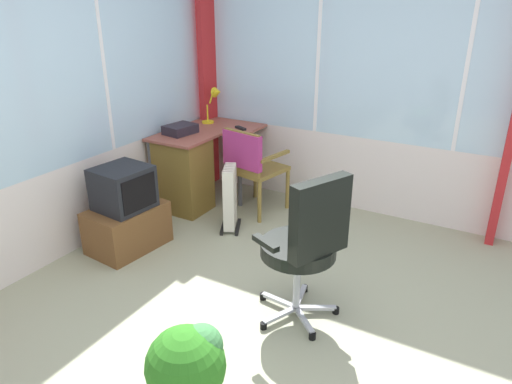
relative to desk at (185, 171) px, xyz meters
The scene contains 13 objects.
ground 2.22m from the desk, 128.43° to the right, with size 5.41×5.02×0.06m, color #9A9B7D.
north_window_panel 1.66m from the desk, 166.07° to the left, with size 4.41×0.07×2.62m.
east_window_panel 2.12m from the desk, 62.72° to the right, with size 0.07×4.02×2.62m.
curtain_corner 1.15m from the desk, 15.35° to the left, with size 0.24×0.07×2.52m, color red.
desk is the anchor object (origin of this frame).
desk_lamp 0.88m from the desk, ahead, with size 0.23×0.20×0.38m.
tv_remote 0.72m from the desk, 34.73° to the right, with size 0.04×0.15×0.02m, color black.
paper_tray 0.42m from the desk, 51.14° to the left, with size 0.30×0.23×0.09m, color #262029.
wooden_armchair 0.68m from the desk, 71.25° to the right, with size 0.57×0.57×0.87m.
office_chair 2.12m from the desk, 120.80° to the right, with size 0.63×0.60×1.06m.
tv_on_stand 0.92m from the desk, behind, with size 0.68×0.50×0.74m.
space_heater 0.66m from the desk, 103.58° to the right, with size 0.37×0.29×0.62m.
potted_plant 2.62m from the desk, 142.26° to the right, with size 0.42×0.42×0.51m.
Camera 1 is at (-2.18, -1.13, 2.05)m, focal length 33.06 mm.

